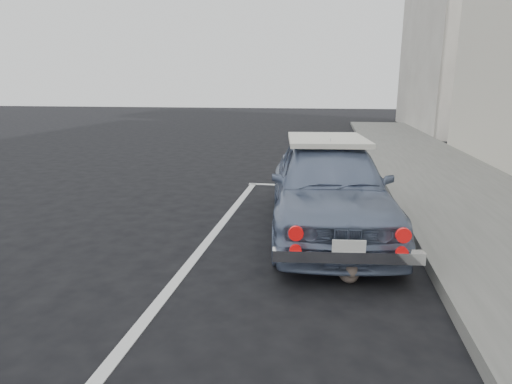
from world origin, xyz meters
TOP-DOWN VIEW (x-y plane):
  - building_far at (6.35, 20.00)m, footprint 3.50×10.00m
  - pline_front at (0.50, 6.50)m, footprint 3.00×0.12m
  - pline_side at (-0.90, 3.00)m, footprint 0.12×7.00m
  - retro_coupe at (0.67, 3.72)m, footprint 2.02×4.09m
  - cat at (0.92, 2.03)m, footprint 0.27×0.50m

SIDE VIEW (x-z plane):
  - pline_front at x=0.50m, z-range 0.00..0.01m
  - pline_side at x=-0.90m, z-range 0.00..0.01m
  - cat at x=0.92m, z-range -0.01..0.25m
  - retro_coupe at x=0.67m, z-range 0.01..1.35m
  - building_far at x=6.35m, z-range 0.00..8.00m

